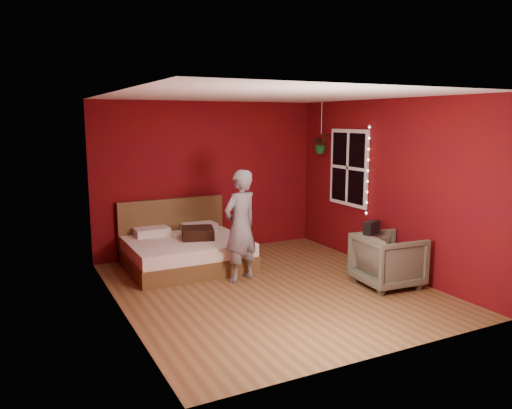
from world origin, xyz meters
name	(u,v)px	position (x,y,z in m)	size (l,w,h in m)	color
floor	(270,288)	(0.00, 0.00, 0.00)	(4.50, 4.50, 0.00)	brown
room_walls	(271,167)	(0.00, 0.00, 1.68)	(4.04, 4.54, 2.62)	#610C0A
window	(349,168)	(1.97, 0.90, 1.50)	(0.05, 0.97, 1.27)	white
fairy_lights	(368,171)	(1.94, 0.37, 1.50)	(0.04, 0.04, 1.45)	silver
bed	(185,250)	(-0.70, 1.52, 0.26)	(1.80, 1.53, 0.99)	brown
person	(240,226)	(-0.21, 0.50, 0.80)	(0.58, 0.38, 1.60)	slate
armchair	(388,260)	(1.50, -0.66, 0.37)	(0.79, 0.81, 0.74)	#585946
handbag	(372,228)	(1.30, -0.52, 0.83)	(0.25, 0.12, 0.18)	black
throw_pillow	(198,233)	(-0.52, 1.44, 0.54)	(0.48, 0.48, 0.17)	black
hanging_plant	(321,144)	(1.88, 1.60, 1.87)	(0.39, 0.37, 0.90)	silver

